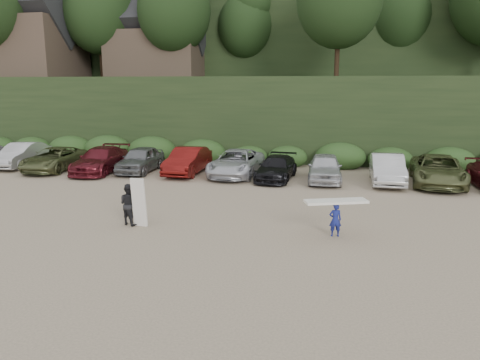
# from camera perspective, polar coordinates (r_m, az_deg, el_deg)

# --- Properties ---
(ground) EXTENTS (120.00, 120.00, 0.00)m
(ground) POSITION_cam_1_polar(r_m,az_deg,el_deg) (18.41, -1.86, -5.84)
(ground) COLOR tan
(ground) RESTS_ON ground
(hillside_backdrop) EXTENTS (90.00, 41.50, 28.00)m
(hillside_backdrop) POSITION_cam_1_polar(r_m,az_deg,el_deg) (53.44, 7.48, 17.76)
(hillside_backdrop) COLOR black
(hillside_backdrop) RESTS_ON ground
(parked_cars) EXTENTS (36.91, 6.41, 1.63)m
(parked_cars) POSITION_cam_1_polar(r_m,az_deg,el_deg) (28.17, -1.07, 1.97)
(parked_cars) COLOR #AFAEB3
(parked_cars) RESTS_ON ground
(child_surfer) EXTENTS (2.37, 1.39, 1.38)m
(child_surfer) POSITION_cam_1_polar(r_m,az_deg,el_deg) (17.51, 11.58, -3.81)
(child_surfer) COLOR navy
(child_surfer) RESTS_ON ground
(adult_surfer) EXTENTS (1.29, 0.88, 1.97)m
(adult_surfer) POSITION_cam_1_polar(r_m,az_deg,el_deg) (19.07, -13.28, -2.88)
(adult_surfer) COLOR black
(adult_surfer) RESTS_ON ground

